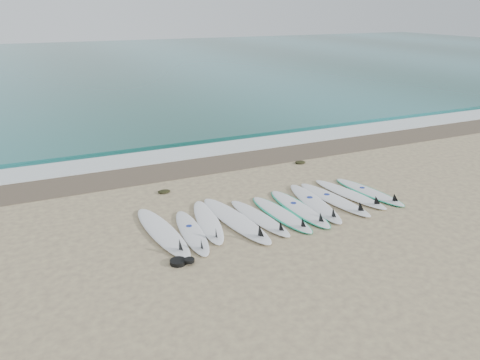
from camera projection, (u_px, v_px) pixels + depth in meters
name	position (u px, v px, depth m)	size (l,w,h in m)	color
ground	(276.00, 213.00, 11.30)	(120.00, 120.00, 0.00)	tan
ocean	(86.00, 65.00, 38.88)	(120.00, 55.00, 0.03)	#1E6360
wet_sand_band	(213.00, 164.00, 14.78)	(120.00, 1.80, 0.01)	brown
foam_band	(198.00, 151.00, 15.96)	(120.00, 1.40, 0.04)	silver
wave_crest	(184.00, 140.00, 17.23)	(120.00, 1.00, 0.10)	#1E6360
surfboard_0	(163.00, 232.00, 10.19)	(0.83, 2.84, 0.36)	white
surfboard_1	(192.00, 233.00, 10.20)	(0.70, 2.36, 0.30)	white
surfboard_2	(208.00, 222.00, 10.70)	(0.90, 2.47, 0.31)	white
surfboard_3	(237.00, 220.00, 10.76)	(0.91, 2.94, 0.37)	white
surfboard_4	(260.00, 218.00, 10.89)	(0.77, 2.40, 0.30)	white
surfboard_5	(282.00, 214.00, 11.11)	(0.77, 2.42, 0.30)	white
surfboard_6	(300.00, 209.00, 11.42)	(0.65, 2.53, 0.32)	white
surfboard_7	(316.00, 203.00, 11.69)	(0.85, 2.69, 0.34)	white
surfboard_8	(335.00, 200.00, 11.92)	(0.82, 2.62, 0.33)	white
surfboard_9	(351.00, 194.00, 12.25)	(0.91, 2.52, 0.32)	white
surfboard_10	(370.00, 192.00, 12.44)	(0.88, 2.41, 0.30)	white
seaweed_near	(164.00, 191.00, 12.50)	(0.34, 0.26, 0.07)	black
seaweed_far	(300.00, 162.00, 14.81)	(0.35, 0.27, 0.07)	black
leash_coil	(181.00, 262.00, 9.06)	(0.46, 0.36, 0.11)	black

